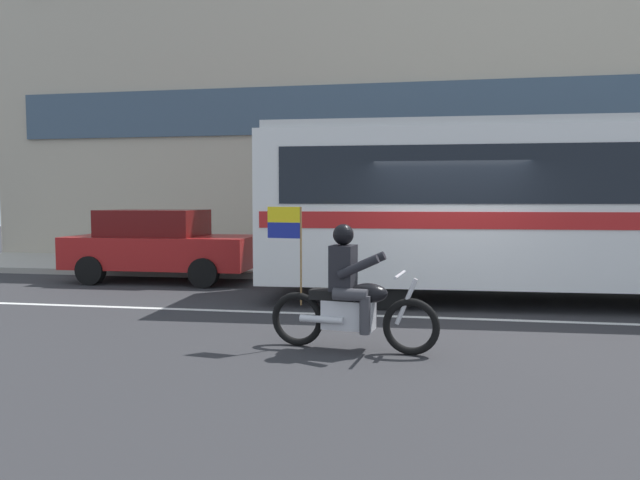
{
  "coord_description": "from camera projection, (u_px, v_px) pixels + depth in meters",
  "views": [
    {
      "loc": [
        -0.56,
        -9.68,
        1.85
      ],
      "look_at": [
        -2.04,
        -0.87,
        1.23
      ],
      "focal_mm": 31.99,
      "sensor_mm": 36.0,
      "label": 1
    }
  ],
  "objects": [
    {
      "name": "motorcycle_with_rider",
      "position": [
        350.0,
        297.0,
        7.03
      ],
      "size": [
        2.18,
        0.68,
        1.78
      ],
      "color": "black",
      "rests_on": "ground_plane"
    },
    {
      "name": "office_building_facade",
      "position": [
        438.0,
        41.0,
        16.38
      ],
      "size": [
        28.0,
        0.89,
        12.88
      ],
      "color": "#B2A893",
      "rests_on": "ground_plane"
    },
    {
      "name": "transit_bus",
      "position": [
        586.0,
        199.0,
        10.19
      ],
      "size": [
        11.69,
        2.98,
        3.22
      ],
      "color": "white",
      "rests_on": "ground_plane"
    },
    {
      "name": "sidewalk_curb",
      "position": [
        437.0,
        270.0,
        14.57
      ],
      "size": [
        28.0,
        3.8,
        0.15
      ],
      "primitive_type": "cube",
      "color": "#A39E93",
      "rests_on": "ground_plane"
    },
    {
      "name": "lane_center_stripe",
      "position": [
        451.0,
        318.0,
        8.97
      ],
      "size": [
        26.6,
        0.14,
        0.01
      ],
      "primitive_type": "cube",
      "color": "silver",
      "rests_on": "ground_plane"
    },
    {
      "name": "ground_plane",
      "position": [
        448.0,
        311.0,
        9.56
      ],
      "size": [
        60.0,
        60.0,
        0.0
      ],
      "primitive_type": "plane",
      "color": "#2B2B2D"
    },
    {
      "name": "parked_sedan_curbside",
      "position": [
        160.0,
        244.0,
        13.09
      ],
      "size": [
        4.23,
        1.89,
        1.64
      ],
      "color": "maroon",
      "rests_on": "ground_plane"
    }
  ]
}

